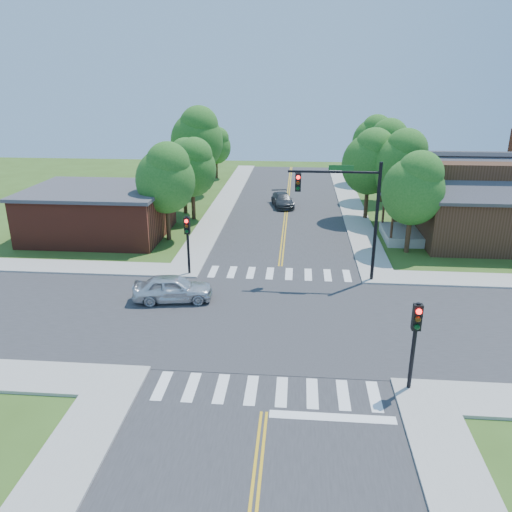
# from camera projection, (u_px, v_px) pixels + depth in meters

# --- Properties ---
(ground) EXTENTS (100.00, 100.00, 0.00)m
(ground) POSITION_uv_depth(u_px,v_px,m) (274.00, 320.00, 25.47)
(ground) COLOR #355119
(ground) RESTS_ON ground
(road_ns) EXTENTS (10.00, 90.00, 0.04)m
(road_ns) POSITION_uv_depth(u_px,v_px,m) (274.00, 319.00, 25.46)
(road_ns) COLOR #2D2D30
(road_ns) RESTS_ON ground
(road_ew) EXTENTS (90.00, 10.00, 0.04)m
(road_ew) POSITION_uv_depth(u_px,v_px,m) (274.00, 319.00, 25.46)
(road_ew) COLOR #2D2D30
(road_ew) RESTS_ON ground
(intersection_patch) EXTENTS (10.20, 10.20, 0.06)m
(intersection_patch) POSITION_uv_depth(u_px,v_px,m) (274.00, 320.00, 25.47)
(intersection_patch) COLOR #2D2D30
(intersection_patch) RESTS_ON ground
(sidewalk_ne) EXTENTS (40.00, 40.00, 0.14)m
(sidewalk_ne) POSITION_uv_depth(u_px,v_px,m) (487.00, 234.00, 38.98)
(sidewalk_ne) COLOR #9E9B93
(sidewalk_ne) RESTS_ON ground
(sidewalk_nw) EXTENTS (40.00, 40.00, 0.14)m
(sidewalk_nw) POSITION_uv_depth(u_px,v_px,m) (95.00, 224.00, 41.53)
(sidewalk_nw) COLOR #9E9B93
(sidewalk_nw) RESTS_ON ground
(crosswalk_north) EXTENTS (8.85, 2.00, 0.01)m
(crosswalk_north) POSITION_uv_depth(u_px,v_px,m) (279.00, 274.00, 31.26)
(crosswalk_north) COLOR white
(crosswalk_north) RESTS_ON ground
(crosswalk_south) EXTENTS (8.85, 2.00, 0.01)m
(crosswalk_south) POSITION_uv_depth(u_px,v_px,m) (266.00, 391.00, 19.64)
(crosswalk_south) COLOR white
(crosswalk_south) RESTS_ON ground
(centerline) EXTENTS (0.30, 90.00, 0.01)m
(centerline) POSITION_uv_depth(u_px,v_px,m) (274.00, 319.00, 25.45)
(centerline) COLOR gold
(centerline) RESTS_ON ground
(stop_bar) EXTENTS (4.60, 0.45, 0.09)m
(stop_bar) POSITION_uv_depth(u_px,v_px,m) (332.00, 418.00, 18.15)
(stop_bar) COLOR white
(stop_bar) RESTS_ON ground
(signal_mast_ne) EXTENTS (5.30, 0.42, 7.20)m
(signal_mast_ne) POSITION_uv_depth(u_px,v_px,m) (348.00, 202.00, 28.73)
(signal_mast_ne) COLOR black
(signal_mast_ne) RESTS_ON ground
(signal_pole_se) EXTENTS (0.34, 0.42, 3.80)m
(signal_pole_se) POSITION_uv_depth(u_px,v_px,m) (416.00, 331.00, 18.84)
(signal_pole_se) COLOR black
(signal_pole_se) RESTS_ON ground
(signal_pole_nw) EXTENTS (0.34, 0.42, 3.80)m
(signal_pole_nw) POSITION_uv_depth(u_px,v_px,m) (187.00, 234.00, 30.23)
(signal_pole_nw) COLOR black
(signal_pole_nw) RESTS_ON ground
(house_ne) EXTENTS (13.05, 8.80, 7.11)m
(house_ne) POSITION_uv_depth(u_px,v_px,m) (491.00, 198.00, 36.45)
(house_ne) COLOR #372113
(house_ne) RESTS_ON ground
(building_nw) EXTENTS (10.40, 8.40, 3.73)m
(building_nw) POSITION_uv_depth(u_px,v_px,m) (99.00, 212.00, 38.33)
(building_nw) COLOR maroon
(building_nw) RESTS_ON ground
(tree_e_a) EXTENTS (4.20, 3.99, 7.15)m
(tree_e_a) POSITION_uv_depth(u_px,v_px,m) (415.00, 187.00, 33.57)
(tree_e_a) COLOR #382314
(tree_e_a) RESTS_ON ground
(tree_e_b) EXTENTS (4.64, 4.41, 7.89)m
(tree_e_b) POSITION_uv_depth(u_px,v_px,m) (402.00, 162.00, 40.08)
(tree_e_b) COLOR #382314
(tree_e_b) RESTS_ON ground
(tree_e_c) EXTENTS (4.73, 4.49, 8.04)m
(tree_e_c) POSITION_uv_depth(u_px,v_px,m) (386.00, 148.00, 47.42)
(tree_e_c) COLOR #382314
(tree_e_c) RESTS_ON ground
(tree_e_d) EXTENTS (4.58, 4.35, 7.78)m
(tree_e_d) POSITION_uv_depth(u_px,v_px,m) (374.00, 139.00, 55.38)
(tree_e_d) COLOR #382314
(tree_e_d) RESTS_ON ground
(tree_w_a) EXTENTS (4.34, 4.12, 7.37)m
(tree_w_a) POSITION_uv_depth(u_px,v_px,m) (166.00, 177.00, 36.21)
(tree_w_a) COLOR #382314
(tree_w_a) RESTS_ON ground
(tree_w_b) EXTENTS (3.97, 3.77, 6.75)m
(tree_w_b) POSITION_uv_depth(u_px,v_px,m) (184.00, 164.00, 43.64)
(tree_w_b) COLOR #382314
(tree_w_b) RESTS_ON ground
(tree_w_c) EXTENTS (5.30, 5.03, 9.00)m
(tree_w_c) POSITION_uv_depth(u_px,v_px,m) (198.00, 137.00, 50.22)
(tree_w_c) COLOR #382314
(tree_w_c) RESTS_ON ground
(tree_w_d) EXTENTS (3.58, 3.40, 6.08)m
(tree_w_d) POSITION_uv_depth(u_px,v_px,m) (216.00, 145.00, 59.14)
(tree_w_d) COLOR #382314
(tree_w_d) RESTS_ON ground
(tree_house) EXTENTS (4.58, 4.35, 7.79)m
(tree_house) POSITION_uv_depth(u_px,v_px,m) (371.00, 160.00, 41.46)
(tree_house) COLOR #382314
(tree_house) RESTS_ON ground
(tree_bldg) EXTENTS (4.12, 3.92, 7.01)m
(tree_bldg) POSITION_uv_depth(u_px,v_px,m) (193.00, 166.00, 41.72)
(tree_bldg) COLOR #382314
(tree_bldg) RESTS_ON ground
(car_silver) EXTENTS (2.94, 4.81, 1.47)m
(car_silver) POSITION_uv_depth(u_px,v_px,m) (173.00, 289.00, 27.32)
(car_silver) COLOR silver
(car_silver) RESTS_ON ground
(car_dgrey) EXTENTS (3.45, 4.95, 1.23)m
(car_dgrey) POSITION_uv_depth(u_px,v_px,m) (283.00, 200.00, 47.13)
(car_dgrey) COLOR #333639
(car_dgrey) RESTS_ON ground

